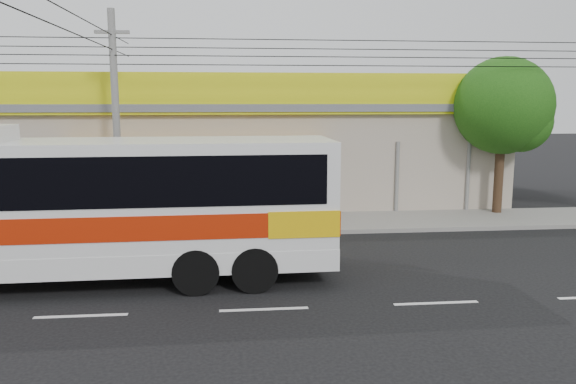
% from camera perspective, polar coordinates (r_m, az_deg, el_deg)
% --- Properties ---
extents(ground, '(120.00, 120.00, 0.00)m').
position_cam_1_polar(ground, '(15.27, -2.99, -8.46)').
color(ground, black).
rests_on(ground, ground).
extents(sidewalk, '(30.00, 3.20, 0.15)m').
position_cam_1_polar(sidewalk, '(21.04, -3.77, -3.27)').
color(sidewalk, gray).
rests_on(sidewalk, ground).
extents(lane_markings, '(50.00, 0.12, 0.01)m').
position_cam_1_polar(lane_markings, '(12.91, -2.46, -11.84)').
color(lane_markings, silver).
rests_on(lane_markings, ground).
extents(storefront_building, '(22.60, 9.20, 5.70)m').
position_cam_1_polar(storefront_building, '(26.18, -4.24, 4.14)').
color(storefront_building, '#A79886').
rests_on(storefront_building, ground).
extents(coach_bus, '(13.21, 3.05, 4.06)m').
position_cam_1_polar(coach_bus, '(15.08, -20.21, -0.76)').
color(coach_bus, silver).
rests_on(coach_bus, ground).
extents(utility_pole, '(34.00, 14.00, 7.68)m').
position_cam_1_polar(utility_pole, '(20.38, -17.38, 13.64)').
color(utility_pole, slate).
rests_on(utility_pole, ground).
extents(tree_near, '(3.83, 3.83, 6.35)m').
position_cam_1_polar(tree_near, '(23.95, 21.31, 7.84)').
color(tree_near, '#312113').
rests_on(tree_near, ground).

